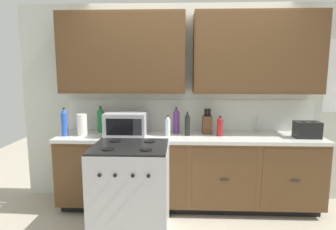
% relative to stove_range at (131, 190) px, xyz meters
% --- Properties ---
extents(ground_plane, '(8.00, 8.00, 0.00)m').
position_rel_stove_range_xyz_m(ground_plane, '(0.60, 0.33, -0.47)').
color(ground_plane, '#B2A893').
extents(wall_unit, '(4.31, 0.40, 2.50)m').
position_rel_stove_range_xyz_m(wall_unit, '(0.61, 0.83, 1.19)').
color(wall_unit, silver).
rests_on(wall_unit, ground_plane).
extents(counter_run, '(3.14, 0.64, 0.91)m').
position_rel_stove_range_xyz_m(counter_run, '(0.61, 0.63, -0.00)').
color(counter_run, black).
rests_on(counter_run, ground_plane).
extents(stove_range, '(0.76, 0.68, 0.95)m').
position_rel_stove_range_xyz_m(stove_range, '(0.00, 0.00, 0.00)').
color(stove_range, '#B7B7BC').
rests_on(stove_range, ground_plane).
extents(microwave, '(0.48, 0.37, 0.28)m').
position_rel_stove_range_xyz_m(microwave, '(-0.14, 0.58, 0.58)').
color(microwave, '#B7B7BC').
rests_on(microwave, counter_run).
extents(toaster, '(0.28, 0.18, 0.19)m').
position_rel_stove_range_xyz_m(toaster, '(1.96, 0.56, 0.53)').
color(toaster, black).
rests_on(toaster, counter_run).
extents(knife_block, '(0.11, 0.14, 0.31)m').
position_rel_stove_range_xyz_m(knife_block, '(0.83, 0.75, 0.55)').
color(knife_block, '#52361E').
rests_on(knife_block, counter_run).
extents(sink_faucet, '(0.02, 0.02, 0.20)m').
position_rel_stove_range_xyz_m(sink_faucet, '(1.46, 0.84, 0.54)').
color(sink_faucet, '#B2B5BA').
rests_on(sink_faucet, counter_run).
extents(paper_towel_roll, '(0.12, 0.12, 0.26)m').
position_rel_stove_range_xyz_m(paper_towel_roll, '(-0.67, 0.58, 0.57)').
color(paper_towel_roll, white).
rests_on(paper_towel_roll, counter_run).
extents(bottle_dark, '(0.06, 0.06, 0.29)m').
position_rel_stove_range_xyz_m(bottle_dark, '(0.58, 0.62, 0.58)').
color(bottle_dark, black).
rests_on(bottle_dark, counter_run).
extents(bottle_red, '(0.08, 0.08, 0.24)m').
position_rel_stove_range_xyz_m(bottle_red, '(0.97, 0.62, 0.56)').
color(bottle_red, maroon).
rests_on(bottle_red, counter_run).
extents(bottle_violet, '(0.08, 0.08, 0.32)m').
position_rel_stove_range_xyz_m(bottle_violet, '(0.45, 0.75, 0.60)').
color(bottle_violet, '#663384').
rests_on(bottle_violet, counter_run).
extents(bottle_blue, '(0.08, 0.08, 0.34)m').
position_rel_stove_range_xyz_m(bottle_blue, '(-0.87, 0.54, 0.60)').
color(bottle_blue, blue).
rests_on(bottle_blue, counter_run).
extents(bottle_clear, '(0.06, 0.06, 0.25)m').
position_rel_stove_range_xyz_m(bottle_clear, '(0.35, 0.59, 0.56)').
color(bottle_clear, silver).
rests_on(bottle_clear, counter_run).
extents(bottle_green, '(0.08, 0.08, 0.33)m').
position_rel_stove_range_xyz_m(bottle_green, '(-0.50, 0.77, 0.60)').
color(bottle_green, '#237A38').
rests_on(bottle_green, counter_run).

